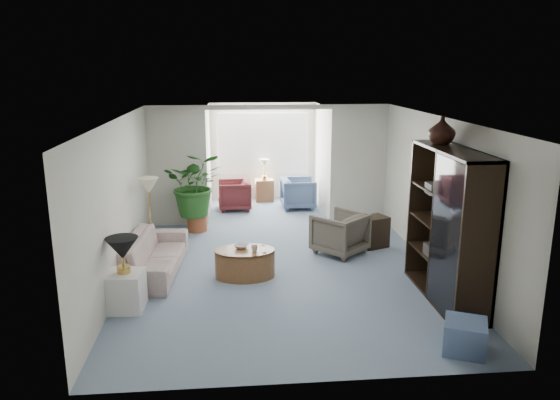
{
  "coord_description": "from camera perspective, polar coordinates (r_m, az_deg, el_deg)",
  "views": [
    {
      "loc": [
        -0.8,
        -7.98,
        3.27
      ],
      "look_at": [
        0.0,
        0.6,
        1.1
      ],
      "focal_mm": 34.28,
      "sensor_mm": 36.0,
      "label": 1
    }
  ],
  "objects": [
    {
      "name": "sunroom_chair_blue",
      "position": [
        12.58,
        1.97,
        0.73
      ],
      "size": [
        0.8,
        0.78,
        0.71
      ],
      "primitive_type": "imported",
      "rotation": [
        0.0,
        0.0,
        1.59
      ],
      "color": "slate",
      "rests_on": "ground"
    },
    {
      "name": "wingback_chair",
      "position": [
        9.59,
        6.38,
        -3.54
      ],
      "size": [
        1.14,
        1.14,
        0.75
      ],
      "primitive_type": "imported",
      "rotation": [
        0.0,
        0.0,
        3.88
      ],
      "color": "#5C5749",
      "rests_on": "ground"
    },
    {
      "name": "framed_picture",
      "position": [
        8.67,
        16.89,
        3.09
      ],
      "size": [
        0.04,
        0.5,
        0.4
      ],
      "primitive_type": "cube",
      "color": "#C1B19A"
    },
    {
      "name": "back_pier_left",
      "position": [
        11.22,
        -10.88,
        3.5
      ],
      "size": [
        1.2,
        0.12,
        2.5
      ],
      "primitive_type": "cube",
      "color": "silver",
      "rests_on": "ground"
    },
    {
      "name": "back_header",
      "position": [
        11.04,
        -1.17,
        9.87
      ],
      "size": [
        2.6,
        0.12,
        0.1
      ],
      "primitive_type": "cube",
      "color": "silver",
      "rests_on": "back_pier_left"
    },
    {
      "name": "sofa",
      "position": [
        8.92,
        -13.34,
        -5.68
      ],
      "size": [
        0.96,
        2.13,
        0.61
      ],
      "primitive_type": "imported",
      "rotation": [
        0.0,
        0.0,
        1.5
      ],
      "color": "beige",
      "rests_on": "ground"
    },
    {
      "name": "entertainment_cabinet",
      "position": [
        7.87,
        17.57,
        -2.65
      ],
      "size": [
        0.52,
        1.96,
        2.17
      ],
      "primitive_type": "cube",
      "color": "black",
      "rests_on": "ground"
    },
    {
      "name": "floor_lamp",
      "position": [
        9.53,
        -13.86,
        1.49
      ],
      "size": [
        0.36,
        0.36,
        0.28
      ],
      "primitive_type": "cone",
      "color": "#F8F1C5",
      "rests_on": "ground"
    },
    {
      "name": "back_pier_right",
      "position": [
        11.48,
        8.38,
        3.85
      ],
      "size": [
        1.2,
        0.12,
        2.5
      ],
      "primitive_type": "cube",
      "color": "silver",
      "rests_on": "ground"
    },
    {
      "name": "sunroom_table",
      "position": [
        13.25,
        -1.66,
        1.05
      ],
      "size": [
        0.45,
        0.35,
        0.54
      ],
      "primitive_type": "cube",
      "rotation": [
        0.0,
        0.0,
        0.02
      ],
      "color": "brown",
      "rests_on": "ground"
    },
    {
      "name": "shelf_clutter",
      "position": [
        7.83,
        17.24,
        -1.81
      ],
      "size": [
        0.3,
        1.0,
        1.06
      ],
      "color": "#484543",
      "rests_on": "entertainment_cabinet"
    },
    {
      "name": "sunroom_floor",
      "position": [
        12.54,
        -1.48,
        -0.99
      ],
      "size": [
        2.6,
        2.6,
        0.0
      ],
      "primitive_type": "plane",
      "color": "gray",
      "rests_on": "ground"
    },
    {
      "name": "house_plant",
      "position": [
        10.8,
        -9.0,
        1.68
      ],
      "size": [
        1.17,
        1.02,
        1.31
      ],
      "primitive_type": "imported",
      "color": "#25581E",
      "rests_on": "plant_pot"
    },
    {
      "name": "sunroom_chair_maroon",
      "position": [
        12.48,
        -4.88,
        0.52
      ],
      "size": [
        0.77,
        0.75,
        0.69
      ],
      "primitive_type": "imported",
      "rotation": [
        0.0,
        0.0,
        -1.55
      ],
      "color": "maroon",
      "rests_on": "ground"
    },
    {
      "name": "end_table",
      "position": [
        7.73,
        -16.16,
        -9.31
      ],
      "size": [
        0.52,
        0.52,
        0.54
      ],
      "primitive_type": "cube",
      "rotation": [
        0.0,
        0.0,
        -0.07
      ],
      "color": "white",
      "rests_on": "ground"
    },
    {
      "name": "coffee_cup",
      "position": [
        8.37,
        -2.74,
        -5.2
      ],
      "size": [
        0.13,
        0.13,
        0.1
      ],
      "primitive_type": "imported",
      "rotation": [
        0.0,
        0.0,
        -0.26
      ],
      "color": "beige",
      "rests_on": "coffee_table"
    },
    {
      "name": "coffee_table",
      "position": [
        8.55,
        -3.76,
        -6.75
      ],
      "size": [
        1.17,
        1.17,
        0.45
      ],
      "primitive_type": "cylinder",
      "rotation": [
        0.0,
        0.0,
        -0.26
      ],
      "color": "brown",
      "rests_on": "ground"
    },
    {
      "name": "floor",
      "position": [
        8.66,
        0.37,
        -8.05
      ],
      "size": [
        6.0,
        6.0,
        0.0
      ],
      "primitive_type": "plane",
      "color": "gray",
      "rests_on": "ground"
    },
    {
      "name": "coffee_bowl",
      "position": [
        8.56,
        -4.14,
        -4.93
      ],
      "size": [
        0.29,
        0.29,
        0.06
      ],
      "primitive_type": "imported",
      "rotation": [
        0.0,
        0.0,
        -0.26
      ],
      "color": "beige",
      "rests_on": "coffee_table"
    },
    {
      "name": "window_pane",
      "position": [
        13.31,
        -1.83,
        6.05
      ],
      "size": [
        2.2,
        0.02,
        1.5
      ],
      "primitive_type": "cube",
      "color": "white"
    },
    {
      "name": "side_table_dark",
      "position": [
        10.05,
        9.94,
        -3.34
      ],
      "size": [
        0.59,
        0.54,
        0.58
      ],
      "primitive_type": "cube",
      "rotation": [
        0.0,
        0.0,
        0.39
      ],
      "color": "black",
      "rests_on": "ground"
    },
    {
      "name": "ottoman",
      "position": [
        6.81,
        19.11,
        -13.57
      ],
      "size": [
        0.63,
        0.63,
        0.38
      ],
      "primitive_type": "cube",
      "rotation": [
        0.0,
        0.0,
        -0.43
      ],
      "color": "slate",
      "rests_on": "ground"
    },
    {
      "name": "window_blinds",
      "position": [
        13.28,
        -1.83,
        6.03
      ],
      "size": [
        2.2,
        0.02,
        1.5
      ],
      "primitive_type": "cube",
      "color": "white"
    },
    {
      "name": "table_lamp",
      "position": [
        7.51,
        -16.49,
        -4.97
      ],
      "size": [
        0.44,
        0.44,
        0.3
      ],
      "primitive_type": "cone",
      "color": "black",
      "rests_on": "end_table"
    },
    {
      "name": "cabinet_urn",
      "position": [
        8.07,
        16.89,
        7.16
      ],
      "size": [
        0.39,
        0.39,
        0.4
      ],
      "primitive_type": "imported",
      "color": "black",
      "rests_on": "entertainment_cabinet"
    },
    {
      "name": "plant_pot",
      "position": [
        11.0,
        -8.84,
        -2.45
      ],
      "size": [
        0.4,
        0.4,
        0.32
      ],
      "primitive_type": "cylinder",
      "color": "brown",
      "rests_on": "ground"
    }
  ]
}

